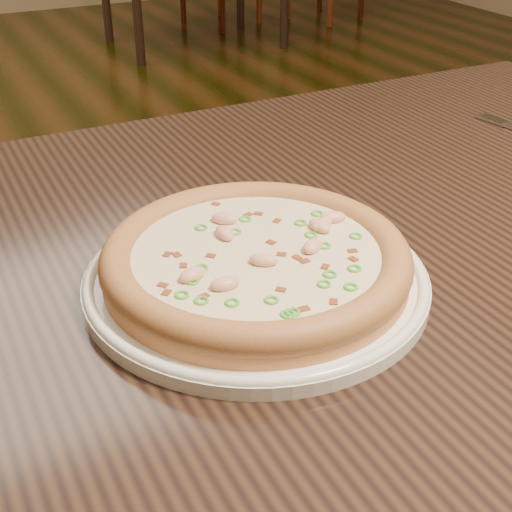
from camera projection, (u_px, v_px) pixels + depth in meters
name	position (u px, v px, depth m)	size (l,w,h in m)	color
ground	(222.00, 427.00, 1.52)	(9.00, 9.00, 0.00)	black
hero_table	(336.00, 314.00, 0.75)	(1.20, 0.80, 0.75)	black
plate	(256.00, 277.00, 0.61)	(0.30, 0.30, 0.02)	white
pizza	(256.00, 259.00, 0.61)	(0.26, 0.26, 0.03)	tan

